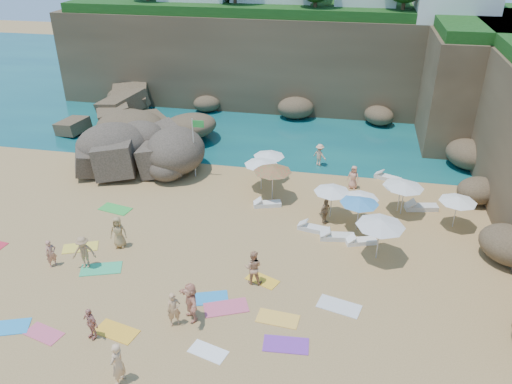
% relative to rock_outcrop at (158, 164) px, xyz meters
% --- Properties ---
extents(ground, '(120.00, 120.00, 0.00)m').
position_rel_rock_outcrop_xyz_m(ground, '(6.31, -9.43, 0.00)').
color(ground, tan).
rests_on(ground, ground).
extents(seawater, '(120.00, 120.00, 0.00)m').
position_rel_rock_outcrop_xyz_m(seawater, '(6.31, 20.57, 0.00)').
color(seawater, '#0C4751').
rests_on(seawater, ground).
extents(cliff_back, '(44.00, 8.00, 8.00)m').
position_rel_rock_outcrop_xyz_m(cliff_back, '(8.31, 15.57, 4.00)').
color(cliff_back, brown).
rests_on(cliff_back, ground).
extents(cliff_corner, '(10.00, 12.00, 8.00)m').
position_rel_rock_outcrop_xyz_m(cliff_corner, '(23.31, 10.57, 4.00)').
color(cliff_corner, brown).
rests_on(cliff_corner, ground).
extents(rock_promontory, '(12.00, 7.00, 2.00)m').
position_rel_rock_outcrop_xyz_m(rock_promontory, '(-4.69, 6.57, 0.00)').
color(rock_promontory, brown).
rests_on(rock_promontory, ground).
extents(marina_masts, '(3.10, 0.10, 6.00)m').
position_rel_rock_outcrop_xyz_m(marina_masts, '(-10.19, 20.57, 3.00)').
color(marina_masts, white).
rests_on(marina_masts, ground).
extents(rock_outcrop, '(8.85, 7.44, 3.08)m').
position_rel_rock_outcrop_xyz_m(rock_outcrop, '(0.00, 0.00, 0.00)').
color(rock_outcrop, brown).
rests_on(rock_outcrop, ground).
extents(flag_pole, '(0.79, 0.09, 4.06)m').
position_rel_rock_outcrop_xyz_m(flag_pole, '(3.34, -1.40, 2.59)').
color(flag_pole, silver).
rests_on(flag_pole, ground).
extents(parasol_0, '(2.04, 2.04, 1.93)m').
position_rel_rock_outcrop_xyz_m(parasol_0, '(8.05, -0.79, 1.77)').
color(parasol_0, silver).
rests_on(parasol_0, ground).
extents(parasol_1, '(2.17, 2.17, 2.05)m').
position_rel_rock_outcrop_xyz_m(parasol_1, '(16.35, -3.74, 1.88)').
color(parasol_1, silver).
rests_on(parasol_1, ground).
extents(parasol_2, '(2.06, 2.06, 1.95)m').
position_rel_rock_outcrop_xyz_m(parasol_2, '(12.35, -4.91, 1.79)').
color(parasol_2, silver).
rests_on(parasol_2, ground).
extents(parasol_3, '(2.08, 2.08, 1.97)m').
position_rel_rock_outcrop_xyz_m(parasol_3, '(16.18, -3.47, 1.81)').
color(parasol_3, silver).
rests_on(parasol_3, ground).
extents(parasol_4, '(2.02, 2.02, 1.91)m').
position_rel_rock_outcrop_xyz_m(parasol_4, '(19.10, -4.67, 1.75)').
color(parasol_4, silver).
rests_on(parasol_4, ground).
extents(parasol_5, '(2.15, 2.15, 2.04)m').
position_rel_rock_outcrop_xyz_m(parasol_5, '(7.83, -2.30, 1.87)').
color(parasol_5, silver).
rests_on(parasol_5, ground).
extents(parasol_6, '(2.33, 2.33, 2.20)m').
position_rel_rock_outcrop_xyz_m(parasol_6, '(8.73, -3.44, 2.02)').
color(parasol_6, silver).
rests_on(parasol_6, ground).
extents(parasol_7, '(2.41, 2.41, 2.28)m').
position_rel_rock_outcrop_xyz_m(parasol_7, '(14.89, -8.49, 2.09)').
color(parasol_7, silver).
rests_on(parasol_7, ground).
extents(parasol_8, '(2.02, 2.02, 1.91)m').
position_rel_rock_outcrop_xyz_m(parasol_8, '(13.91, -5.34, 1.75)').
color(parasol_8, silver).
rests_on(parasol_8, ground).
extents(parasol_10, '(2.10, 2.10, 1.98)m').
position_rel_rock_outcrop_xyz_m(parasol_10, '(13.87, -5.97, 1.82)').
color(parasol_10, silver).
rests_on(parasol_10, ground).
extents(lounger_0, '(1.72, 1.01, 0.25)m').
position_rel_rock_outcrop_xyz_m(lounger_0, '(8.59, -4.38, 0.13)').
color(lounger_0, white).
rests_on(lounger_0, ground).
extents(lounger_1, '(1.79, 1.20, 0.26)m').
position_rel_rock_outcrop_xyz_m(lounger_1, '(15.75, 0.58, 0.13)').
color(lounger_1, silver).
rests_on(lounger_1, ground).
extents(lounger_2, '(1.95, 0.97, 0.29)m').
position_rel_rock_outcrop_xyz_m(lounger_2, '(17.57, -3.03, 0.15)').
color(lounger_2, silver).
rests_on(lounger_2, ground).
extents(lounger_3, '(1.88, 0.84, 0.28)m').
position_rel_rock_outcrop_xyz_m(lounger_3, '(12.87, -7.14, 0.14)').
color(lounger_3, silver).
rests_on(lounger_3, ground).
extents(lounger_4, '(1.74, 0.86, 0.26)m').
position_rel_rock_outcrop_xyz_m(lounger_4, '(11.52, -6.56, 0.13)').
color(lounger_4, silver).
rests_on(lounger_4, ground).
extents(lounger_5, '(1.69, 1.02, 0.25)m').
position_rel_rock_outcrop_xyz_m(lounger_5, '(14.13, -7.32, 0.12)').
color(lounger_5, white).
rests_on(lounger_5, ground).
extents(towel_0, '(2.07, 1.51, 0.03)m').
position_rel_rock_outcrop_xyz_m(towel_0, '(-0.33, -16.55, 0.02)').
color(towel_0, '#278FD1').
rests_on(towel_0, ground).
extents(towel_1, '(1.74, 1.17, 0.03)m').
position_rel_rock_outcrop_xyz_m(towel_1, '(1.41, -16.55, 0.01)').
color(towel_1, '#D4526F').
rests_on(towel_1, ground).
extents(towel_2, '(1.94, 1.27, 0.03)m').
position_rel_rock_outcrop_xyz_m(towel_2, '(4.29, -15.86, 0.02)').
color(towel_2, yellow).
rests_on(towel_2, ground).
extents(towel_3, '(2.16, 1.56, 0.03)m').
position_rel_rock_outcrop_xyz_m(towel_3, '(1.71, -12.04, 0.02)').
color(towel_3, '#33B471').
rests_on(towel_3, ground).
extents(towel_4, '(1.97, 1.49, 0.03)m').
position_rel_rock_outcrop_xyz_m(towel_4, '(-0.20, -10.56, 0.02)').
color(towel_4, yellow).
rests_on(towel_4, ground).
extents(towel_5, '(1.67, 1.15, 0.03)m').
position_rel_rock_outcrop_xyz_m(towel_5, '(8.32, -16.18, 0.01)').
color(towel_5, white).
rests_on(towel_5, ground).
extents(towel_6, '(1.89, 1.04, 0.03)m').
position_rel_rock_outcrop_xyz_m(towel_6, '(11.27, -15.22, 0.02)').
color(towel_6, purple).
rests_on(towel_6, ground).
extents(towel_8, '(1.96, 1.42, 0.03)m').
position_rel_rock_outcrop_xyz_m(towel_8, '(7.44, -13.12, 0.02)').
color(towel_8, '#2789D0').
rests_on(towel_8, ground).
extents(towel_9, '(2.15, 1.65, 0.03)m').
position_rel_rock_outcrop_xyz_m(towel_9, '(8.38, -13.56, 0.02)').
color(towel_9, '#D55270').
rests_on(towel_9, ground).
extents(towel_10, '(1.71, 1.31, 0.03)m').
position_rel_rock_outcrop_xyz_m(towel_10, '(9.59, -11.36, 0.01)').
color(towel_10, yellow).
rests_on(towel_10, ground).
extents(towel_11, '(2.02, 1.30, 0.03)m').
position_rel_rock_outcrop_xyz_m(towel_11, '(-0.15, -6.51, 0.02)').
color(towel_11, green).
rests_on(towel_11, ground).
extents(towel_12, '(1.85, 1.03, 0.03)m').
position_rel_rock_outcrop_xyz_m(towel_12, '(10.72, -13.80, 0.02)').
color(towel_12, '#FFBA43').
rests_on(towel_12, ground).
extents(towel_13, '(2.04, 1.37, 0.03)m').
position_rel_rock_outcrop_xyz_m(towel_13, '(13.25, -12.51, 0.02)').
color(towel_13, silver).
rests_on(towel_13, ground).
extents(person_stand_0, '(0.59, 0.63, 1.45)m').
position_rel_rock_outcrop_xyz_m(person_stand_0, '(-0.72, -12.23, 0.73)').
color(person_stand_0, tan).
rests_on(person_stand_0, ground).
extents(person_stand_1, '(0.90, 0.73, 1.75)m').
position_rel_rock_outcrop_xyz_m(person_stand_1, '(9.20, -11.60, 0.88)').
color(person_stand_1, tan).
rests_on(person_stand_1, ground).
extents(person_stand_2, '(1.10, 0.90, 1.59)m').
position_rel_rock_outcrop_xyz_m(person_stand_2, '(11.14, 1.90, 0.79)').
color(person_stand_2, '#EFB088').
rests_on(person_stand_2, ground).
extents(person_stand_3, '(0.78, 0.93, 1.49)m').
position_rel_rock_outcrop_xyz_m(person_stand_3, '(12.08, -5.61, 0.75)').
color(person_stand_3, olive).
rests_on(person_stand_3, ground).
extents(person_stand_4, '(0.83, 0.60, 1.53)m').
position_rel_rock_outcrop_xyz_m(person_stand_4, '(13.52, -1.05, 0.76)').
color(person_stand_4, '#E29576').
rests_on(person_stand_4, ground).
extents(person_stand_5, '(1.48, 0.66, 1.54)m').
position_rel_rock_outcrop_xyz_m(person_stand_5, '(-0.20, -0.19, 0.77)').
color(person_stand_5, tan).
rests_on(person_stand_5, ground).
extents(person_stand_6, '(0.55, 0.74, 1.84)m').
position_rel_rock_outcrop_xyz_m(person_stand_6, '(5.55, -18.20, 0.92)').
color(person_stand_6, '#E6B382').
rests_on(person_stand_6, ground).
extents(person_lie_0, '(1.53, 1.95, 0.46)m').
position_rel_rock_outcrop_xyz_m(person_lie_0, '(0.95, -12.05, 0.23)').
color(person_lie_0, '#A77F53').
rests_on(person_lie_0, ground).
extents(person_lie_1, '(1.37, 1.67, 0.35)m').
position_rel_rock_outcrop_xyz_m(person_lie_1, '(3.50, -16.32, 0.18)').
color(person_lie_1, tan).
rests_on(person_lie_1, ground).
extents(person_lie_2, '(1.23, 1.88, 0.46)m').
position_rel_rock_outcrop_xyz_m(person_lie_2, '(1.80, -10.05, 0.23)').
color(person_lie_2, tan).
rests_on(person_lie_2, ground).
extents(person_lie_3, '(2.44, 2.42, 0.48)m').
position_rel_rock_outcrop_xyz_m(person_lie_3, '(7.12, -14.49, 0.24)').
color(person_lie_3, '#E39777').
rests_on(person_lie_3, ground).
extents(person_lie_4, '(1.27, 1.65, 0.38)m').
position_rel_rock_outcrop_xyz_m(person_lie_4, '(6.54, -14.97, 0.19)').
color(person_lie_4, tan).
rests_on(person_lie_4, ground).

